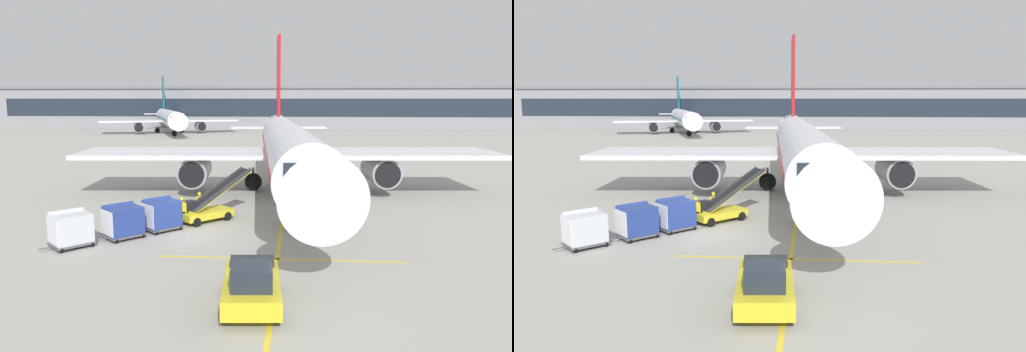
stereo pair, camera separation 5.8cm
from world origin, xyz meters
TOP-DOWN VIEW (x-y plane):
  - ground_plane at (0.00, 0.00)m, footprint 600.00×600.00m
  - parked_airplane at (5.27, 13.27)m, footprint 34.50×44.25m
  - belt_loader at (0.42, 3.31)m, footprint 4.53×4.63m
  - baggage_cart_lead at (-1.95, 0.82)m, footprint 2.54×2.55m
  - baggage_cart_second at (-3.66, -0.96)m, footprint 2.54×2.55m
  - baggage_cart_third at (-5.81, -2.79)m, footprint 2.54×2.55m
  - pushback_tug at (4.36, -9.35)m, footprint 2.46×4.56m
  - ground_crew_by_loader at (-2.66, 0.62)m, footprint 0.29×0.57m
  - ground_crew_by_carts at (-1.01, 2.13)m, footprint 0.57×0.30m
  - ground_crew_marshaller at (-0.26, 3.89)m, footprint 0.42×0.48m
  - safety_cone_engine_keepout at (-0.65, 11.88)m, footprint 0.69×0.69m
  - apron_guidance_line_lead_in at (5.11, 12.48)m, footprint 0.20×110.00m
  - apron_guidance_line_stop_bar at (5.34, -3.92)m, footprint 12.00×0.20m
  - terminal_building at (-2.34, 112.75)m, footprint 149.14×19.07m
  - distant_airplane at (-23.02, 83.07)m, footprint 31.34×39.50m

SIDE VIEW (x-z plane):
  - ground_plane at x=0.00m, z-range 0.00..0.00m
  - apron_guidance_line_lead_in at x=5.11m, z-range 0.00..0.01m
  - apron_guidance_line_stop_bar at x=5.34m, z-range 0.00..0.01m
  - safety_cone_engine_keepout at x=-0.65m, z-range -0.01..0.77m
  - pushback_tug at x=4.36m, z-range -0.09..1.74m
  - belt_loader at x=0.42m, z-range -0.70..2.48m
  - ground_crew_by_loader at x=-2.66m, z-range 0.13..1.87m
  - ground_crew_by_carts at x=-1.01m, z-range 0.13..1.87m
  - ground_crew_marshaller at x=-0.26m, z-range 0.13..1.87m
  - baggage_cart_lead at x=-1.95m, z-range 0.04..1.96m
  - baggage_cart_second at x=-3.66m, z-range 0.04..1.96m
  - baggage_cart_third at x=-5.81m, z-range 0.04..1.96m
  - distant_airplane at x=-23.02m, z-range -3.42..10.09m
  - parked_airplane at x=5.27m, z-range -3.69..11.21m
  - terminal_building at x=-2.34m, z-range -0.05..11.20m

